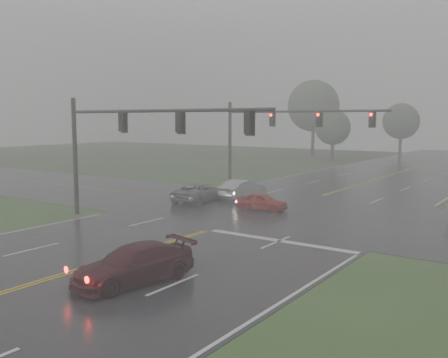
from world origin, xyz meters
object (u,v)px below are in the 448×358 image
Objects in this scene: signal_gantry_far at (274,127)px; sedan_silver at (243,199)px; car_grey at (200,202)px; signal_gantry_near at (125,134)px; sedan_red at (262,211)px; sedan_maroon at (134,283)px.

sedan_silver is at bearing -83.18° from signal_gantry_far.
car_grey is at bearing 62.67° from sedan_silver.
sedan_red is at bearing 59.53° from signal_gantry_near.
sedan_silver is 0.30× the size of signal_gantry_near.
signal_gantry_near reaches higher than sedan_red.
signal_gantry_near reaches higher than sedan_silver.
car_grey is at bearing 97.19° from signal_gantry_near.
sedan_red is 5.37m from sedan_silver.
sedan_maroon is 0.33× the size of signal_gantry_far.
sedan_silver is (-3.95, 3.64, 0.00)m from sedan_red.
car_grey is at bearing 132.36° from sedan_maroon.
signal_gantry_far reaches higher than car_grey.
sedan_maroon is 1.10× the size of sedan_silver.
sedan_silver is 12.99m from signal_gantry_near.
signal_gantry_far is (1.16, 9.47, 5.58)m from car_grey.
sedan_maroon reaches higher than car_grey.
signal_gantry_far is (0.07, 18.14, 0.16)m from signal_gantry_near.
sedan_silver is 3.65m from car_grey.
sedan_silver reaches higher than car_grey.
signal_gantry_far is at bearing 89.78° from signal_gantry_near.
sedan_silver is at bearing 123.61° from sedan_maroon.
sedan_red is at bearing 141.86° from sedan_silver.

